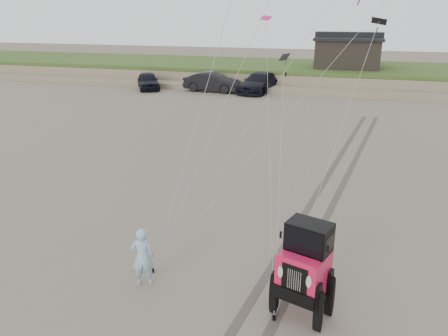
# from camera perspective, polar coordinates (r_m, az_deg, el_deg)

# --- Properties ---
(ground) EXTENTS (160.00, 160.00, 0.00)m
(ground) POSITION_cam_1_polar(r_m,az_deg,el_deg) (11.37, 0.15, -17.96)
(ground) COLOR #6B6054
(ground) RESTS_ON ground
(dune_ridge) EXTENTS (160.00, 14.25, 1.73)m
(dune_ridge) POSITION_cam_1_polar(r_m,az_deg,el_deg) (46.62, 13.07, 11.74)
(dune_ridge) COLOR #7A6B54
(dune_ridge) RESTS_ON ground
(cabin) EXTENTS (6.40, 5.40, 3.35)m
(cabin) POSITION_cam_1_polar(r_m,az_deg,el_deg) (45.80, 15.84, 14.43)
(cabin) COLOR black
(cabin) RESTS_ON dune_ridge
(truck_a) EXTENTS (3.88, 4.87, 1.56)m
(truck_a) POSITION_cam_1_polar(r_m,az_deg,el_deg) (42.53, -9.88, 11.16)
(truck_a) COLOR black
(truck_a) RESTS_ON ground
(truck_b) EXTENTS (5.38, 2.32, 1.72)m
(truck_b) POSITION_cam_1_polar(r_m,az_deg,el_deg) (40.59, -1.50, 11.16)
(truck_b) COLOR black
(truck_b) RESTS_ON ground
(truck_c) EXTENTS (3.43, 6.26, 1.72)m
(truck_c) POSITION_cam_1_polar(r_m,az_deg,el_deg) (40.41, 4.61, 11.06)
(truck_c) COLOR black
(truck_c) RESTS_ON ground
(jeep) EXTENTS (3.74, 5.61, 1.92)m
(jeep) POSITION_cam_1_polar(r_m,az_deg,el_deg) (10.81, 10.27, -14.27)
(jeep) COLOR #E31A48
(jeep) RESTS_ON ground
(man) EXTENTS (0.71, 0.58, 1.66)m
(man) POSITION_cam_1_polar(r_m,az_deg,el_deg) (11.99, -10.60, -11.34)
(man) COLOR #8FC6DD
(man) RESTS_ON ground
(stake_main) EXTENTS (0.08, 0.08, 0.12)m
(stake_main) POSITION_cam_1_polar(r_m,az_deg,el_deg) (12.81, -9.28, -13.09)
(stake_main) COLOR black
(stake_main) RESTS_ON ground
(stake_aux) EXTENTS (0.08, 0.08, 0.12)m
(stake_aux) POSITION_cam_1_polar(r_m,az_deg,el_deg) (11.07, 6.56, -18.91)
(stake_aux) COLOR black
(stake_aux) RESTS_ON ground
(tire_tracks) EXTENTS (5.22, 29.74, 0.01)m
(tire_tracks) POSITION_cam_1_polar(r_m,az_deg,el_deg) (18.05, 13.31, -3.44)
(tire_tracks) COLOR #4C443D
(tire_tracks) RESTS_ON ground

